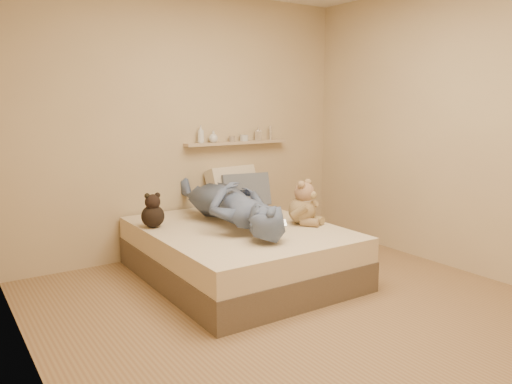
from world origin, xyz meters
TOP-DOWN VIEW (x-y plane):
  - room at (0.00, 0.00)m, footprint 3.80×3.80m
  - bed at (0.00, 0.93)m, footprint 1.50×1.90m
  - game_console at (0.01, 0.38)m, footprint 0.17×0.13m
  - teddy_bear at (0.54, 0.70)m, footprint 0.32×0.33m
  - dark_plush at (-0.63, 1.32)m, footprint 0.20×0.20m
  - pillow_cream at (0.45, 1.76)m, footprint 0.58×0.35m
  - pillow_grey at (0.51, 1.62)m, footprint 0.53×0.32m
  - person at (-0.01, 1.05)m, footprint 0.80×1.71m
  - wall_shelf at (0.55, 1.84)m, footprint 1.20×0.12m
  - shelf_bottles at (0.45, 1.84)m, footprint 0.93×0.13m

SIDE VIEW (x-z plane):
  - bed at x=0.00m, z-range 0.00..0.45m
  - dark_plush at x=-0.63m, z-range 0.43..0.74m
  - game_console at x=0.01m, z-range 0.56..0.62m
  - teddy_bear at x=0.54m, z-range 0.41..0.82m
  - pillow_grey at x=0.51m, z-range 0.44..0.80m
  - person at x=-0.01m, z-range 0.45..0.85m
  - pillow_cream at x=0.45m, z-range 0.43..0.87m
  - wall_shelf at x=0.55m, z-range 1.09..1.11m
  - shelf_bottles at x=0.45m, z-range 1.09..1.27m
  - room at x=0.00m, z-range -0.60..3.20m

